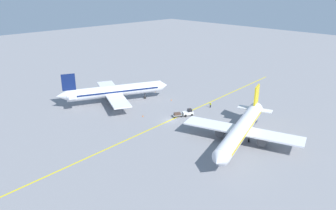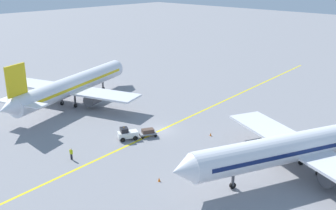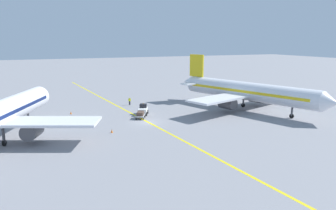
{
  "view_description": "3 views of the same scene",
  "coord_description": "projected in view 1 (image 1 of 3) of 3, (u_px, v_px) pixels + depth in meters",
  "views": [
    {
      "loc": [
        -59.35,
        59.14,
        35.51
      ],
      "look_at": [
        -0.33,
        1.3,
        4.9
      ],
      "focal_mm": 35.0,
      "sensor_mm": 36.0,
      "label": 1
    },
    {
      "loc": [
        41.45,
        -41.7,
        24.38
      ],
      "look_at": [
        -0.57,
        2.46,
        3.62
      ],
      "focal_mm": 42.0,
      "sensor_mm": 36.0,
      "label": 2
    },
    {
      "loc": [
        18.49,
        51.35,
        13.95
      ],
      "look_at": [
        -3.96,
        -0.48,
        2.6
      ],
      "focal_mm": 35.0,
      "sensor_mm": 36.0,
      "label": 3
    }
  ],
  "objects": [
    {
      "name": "ground_plane",
      "position": [
        171.0,
        120.0,
        90.89
      ],
      "size": [
        400.0,
        400.0,
        0.0
      ],
      "primitive_type": "plane",
      "color": "gray"
    },
    {
      "name": "airplane_at_gate",
      "position": [
        242.0,
        129.0,
        76.43
      ],
      "size": [
        28.2,
        34.6,
        10.6
      ],
      "color": "white",
      "rests_on": "ground"
    },
    {
      "name": "baggage_tug_white",
      "position": [
        188.0,
        113.0,
        93.7
      ],
      "size": [
        2.77,
        3.35,
        2.11
      ],
      "color": "white",
      "rests_on": "ground"
    },
    {
      "name": "ground_crew_worker",
      "position": [
        210.0,
        105.0,
        99.88
      ],
      "size": [
        0.57,
        0.3,
        1.68
      ],
      "color": "#23232D",
      "rests_on": "ground"
    },
    {
      "name": "apron_yellow_centreline",
      "position": [
        171.0,
        120.0,
        90.89
      ],
      "size": [
        9.96,
        119.65,
        0.01
      ],
      "primitive_type": "cube",
      "rotation": [
        0.0,
        0.0,
        0.08
      ],
      "color": "yellow",
      "rests_on": "ground"
    },
    {
      "name": "traffic_cone_mid_apron",
      "position": [
        171.0,
        100.0,
        106.03
      ],
      "size": [
        0.32,
        0.32,
        0.55
      ],
      "primitive_type": "cone",
      "color": "orange",
      "rests_on": "ground"
    },
    {
      "name": "traffic_cone_near_nose",
      "position": [
        156.0,
        91.0,
        114.49
      ],
      "size": [
        0.32,
        0.32,
        0.55
      ],
      "primitive_type": "cone",
      "color": "orange",
      "rests_on": "ground"
    },
    {
      "name": "airplane_adjacent_stand",
      "position": [
        114.0,
        91.0,
        103.3
      ],
      "size": [
        27.77,
        33.79,
        10.6
      ],
      "color": "white",
      "rests_on": "ground"
    },
    {
      "name": "traffic_cone_by_wingtip",
      "position": [
        143.0,
        116.0,
        93.11
      ],
      "size": [
        0.32,
        0.32,
        0.55
      ],
      "primitive_type": "cone",
      "color": "orange",
      "rests_on": "ground"
    },
    {
      "name": "baggage_cart_trailing",
      "position": [
        177.0,
        114.0,
        92.84
      ],
      "size": [
        2.44,
        2.95,
        1.24
      ],
      "color": "gray",
      "rests_on": "ground"
    }
  ]
}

